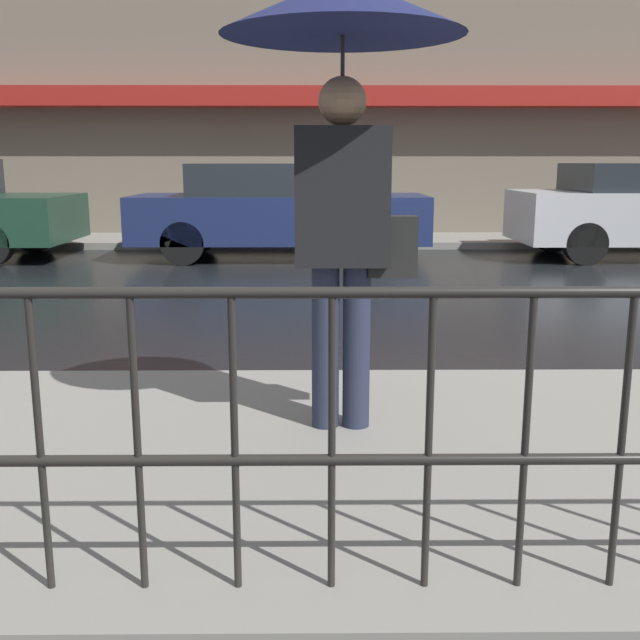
# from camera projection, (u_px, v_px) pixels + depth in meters

# --- Properties ---
(ground_plane) EXTENTS (80.00, 80.00, 0.00)m
(ground_plane) POSITION_uv_depth(u_px,v_px,m) (433.00, 288.00, 8.75)
(ground_plane) COLOR black
(sidewalk_near) EXTENTS (28.00, 2.79, 0.12)m
(sidewalk_near) POSITION_uv_depth(u_px,v_px,m) (609.00, 461.00, 3.55)
(sidewalk_near) COLOR gray
(sidewalk_near) RESTS_ON ground_plane
(sidewalk_far) EXTENTS (28.00, 1.85, 0.12)m
(sidewalk_far) POSITION_uv_depth(u_px,v_px,m) (391.00, 240.00, 13.46)
(sidewalk_far) COLOR gray
(sidewalk_far) RESTS_ON ground_plane
(lane_marking) EXTENTS (25.20, 0.12, 0.01)m
(lane_marking) POSITION_uv_depth(u_px,v_px,m) (433.00, 288.00, 8.75)
(lane_marking) COLOR gold
(lane_marking) RESTS_ON ground_plane
(building_storefront) EXTENTS (28.00, 0.85, 6.46)m
(building_storefront) POSITION_uv_depth(u_px,v_px,m) (389.00, 65.00, 13.84)
(building_storefront) COLOR #706656
(building_storefront) RESTS_ON ground_plane
(pedestrian) EXTENTS (1.15, 1.15, 2.17)m
(pedestrian) POSITION_uv_depth(u_px,v_px,m) (344.00, 71.00, 3.51)
(pedestrian) COLOR #23283D
(pedestrian) RESTS_ON sidewalk_near
(car_navy) EXTENTS (4.39, 1.71, 1.42)m
(car_navy) POSITION_uv_depth(u_px,v_px,m) (277.00, 210.00, 11.30)
(car_navy) COLOR #19234C
(car_navy) RESTS_ON ground_plane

